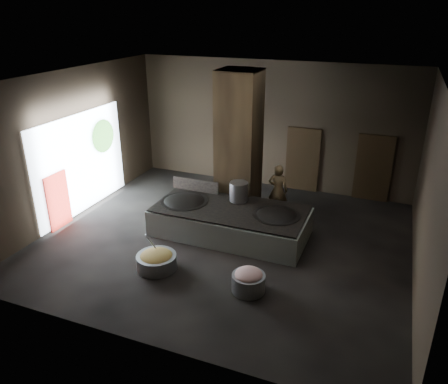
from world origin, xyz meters
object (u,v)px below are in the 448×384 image
at_px(cook, 278,190).
at_px(stock_pot, 239,192).
at_px(wok_right, 276,217).
at_px(meat_basin, 248,283).
at_px(wok_left, 184,203).
at_px(hearth_platform, 230,222).
at_px(veg_basin, 157,262).

bearing_deg(cook, stock_pot, 51.25).
relative_size(wok_right, meat_basin, 1.65).
bearing_deg(wok_left, wok_right, 2.05).
relative_size(hearth_platform, cook, 2.64).
xyz_separation_m(hearth_platform, wok_right, (1.35, 0.05, 0.37)).
bearing_deg(veg_basin, cook, 64.24).
xyz_separation_m(cook, meat_basin, (0.47, -4.20, -0.62)).
xyz_separation_m(wok_right, meat_basin, (0.04, -2.50, -0.53)).
xyz_separation_m(hearth_platform, meat_basin, (1.39, -2.45, -0.17)).
bearing_deg(hearth_platform, wok_left, -177.51).
distance_m(stock_pot, veg_basin, 3.30).
distance_m(cook, veg_basin, 4.66).
distance_m(hearth_platform, stock_pot, 0.93).
height_order(wok_right, veg_basin, wok_right).
distance_m(wok_right, veg_basin, 3.50).
relative_size(wok_left, wok_right, 1.07).
bearing_deg(meat_basin, stock_pot, 114.09).
bearing_deg(wok_left, meat_basin, -40.22).
bearing_deg(stock_pot, cook, 53.79).
relative_size(wok_right, cook, 0.77).
bearing_deg(meat_basin, wok_right, 90.98).
bearing_deg(wok_right, hearth_platform, -177.88).
height_order(wok_left, wok_right, wok_left).
bearing_deg(wok_right, cook, 104.00).
distance_m(wok_right, stock_pot, 1.44).
relative_size(wok_right, stock_pot, 2.25).
xyz_separation_m(wok_right, veg_basin, (-2.43, -2.46, -0.56)).
distance_m(wok_left, stock_pot, 1.66).
xyz_separation_m(wok_left, meat_basin, (2.84, -2.40, -0.53)).
xyz_separation_m(wok_left, veg_basin, (0.37, -2.36, -0.56)).
relative_size(hearth_platform, stock_pot, 7.67).
bearing_deg(stock_pot, veg_basin, -110.88).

